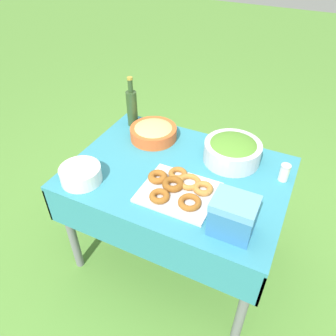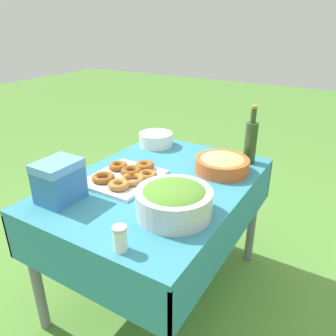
{
  "view_description": "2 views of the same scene",
  "coord_description": "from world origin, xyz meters",
  "px_view_note": "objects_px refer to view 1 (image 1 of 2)",
  "views": [
    {
      "loc": [
        -0.54,
        1.24,
        1.83
      ],
      "look_at": [
        0.03,
        0.07,
        0.77
      ],
      "focal_mm": 35.0,
      "sensor_mm": 36.0,
      "label": 1
    },
    {
      "loc": [
        -1.22,
        -0.8,
        1.43
      ],
      "look_at": [
        0.05,
        -0.03,
        0.76
      ],
      "focal_mm": 35.0,
      "sensor_mm": 36.0,
      "label": 2
    }
  ],
  "objects_px": {
    "olive_oil_bottle": "(132,107)",
    "cooler_box": "(233,216)",
    "salad_bowl": "(232,150)",
    "plate_stack": "(81,174)",
    "pasta_bowl": "(153,132)",
    "donut_platter": "(178,189)"
  },
  "relations": [
    {
      "from": "salad_bowl",
      "to": "plate_stack",
      "type": "height_order",
      "value": "salad_bowl"
    },
    {
      "from": "plate_stack",
      "to": "cooler_box",
      "type": "bearing_deg",
      "value": -178.75
    },
    {
      "from": "plate_stack",
      "to": "olive_oil_bottle",
      "type": "height_order",
      "value": "olive_oil_bottle"
    },
    {
      "from": "pasta_bowl",
      "to": "cooler_box",
      "type": "xyz_separation_m",
      "value": [
        -0.65,
        0.49,
        0.05
      ]
    },
    {
      "from": "pasta_bowl",
      "to": "olive_oil_bottle",
      "type": "bearing_deg",
      "value": -23.0
    },
    {
      "from": "salad_bowl",
      "to": "olive_oil_bottle",
      "type": "relative_size",
      "value": 0.97
    },
    {
      "from": "salad_bowl",
      "to": "plate_stack",
      "type": "relative_size",
      "value": 1.48
    },
    {
      "from": "donut_platter",
      "to": "cooler_box",
      "type": "xyz_separation_m",
      "value": [
        -0.31,
        0.12,
        0.07
      ]
    },
    {
      "from": "donut_platter",
      "to": "plate_stack",
      "type": "relative_size",
      "value": 1.75
    },
    {
      "from": "olive_oil_bottle",
      "to": "plate_stack",
      "type": "bearing_deg",
      "value": 94.11
    },
    {
      "from": "donut_platter",
      "to": "olive_oil_bottle",
      "type": "xyz_separation_m",
      "value": [
        0.53,
        -0.45,
        0.11
      ]
    },
    {
      "from": "salad_bowl",
      "to": "donut_platter",
      "type": "bearing_deg",
      "value": 66.71
    },
    {
      "from": "pasta_bowl",
      "to": "olive_oil_bottle",
      "type": "relative_size",
      "value": 0.87
    },
    {
      "from": "pasta_bowl",
      "to": "donut_platter",
      "type": "relative_size",
      "value": 0.76
    },
    {
      "from": "salad_bowl",
      "to": "donut_platter",
      "type": "height_order",
      "value": "salad_bowl"
    },
    {
      "from": "donut_platter",
      "to": "cooler_box",
      "type": "relative_size",
      "value": 1.96
    },
    {
      "from": "olive_oil_bottle",
      "to": "cooler_box",
      "type": "height_order",
      "value": "olive_oil_bottle"
    },
    {
      "from": "pasta_bowl",
      "to": "cooler_box",
      "type": "height_order",
      "value": "cooler_box"
    },
    {
      "from": "olive_oil_bottle",
      "to": "cooler_box",
      "type": "bearing_deg",
      "value": 145.54
    },
    {
      "from": "salad_bowl",
      "to": "olive_oil_bottle",
      "type": "distance_m",
      "value": 0.7
    },
    {
      "from": "donut_platter",
      "to": "plate_stack",
      "type": "distance_m",
      "value": 0.51
    },
    {
      "from": "plate_stack",
      "to": "cooler_box",
      "type": "relative_size",
      "value": 1.12
    }
  ]
}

